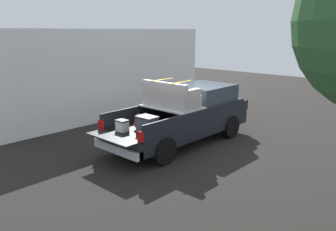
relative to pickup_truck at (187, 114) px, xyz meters
name	(u,v)px	position (x,y,z in m)	size (l,w,h in m)	color
ground_plane	(180,143)	(-0.38, 0.00, -0.97)	(40.00, 40.00, 0.00)	black
pickup_truck	(187,114)	(0.00, 0.00, 0.00)	(6.05, 2.06, 2.23)	black
building_facade	(114,75)	(0.36, 4.48, 0.96)	(10.87, 0.36, 3.86)	white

